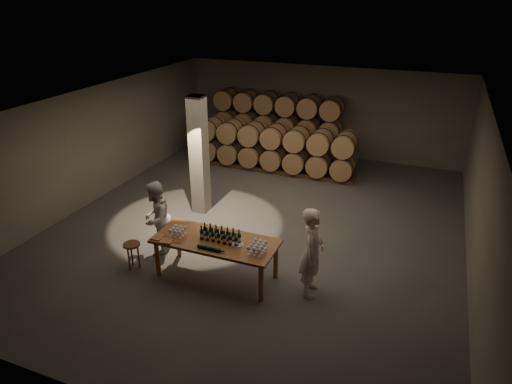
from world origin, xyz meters
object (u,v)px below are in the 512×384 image
at_px(stool, 132,248).
at_px(person_man, 312,252).
at_px(person_woman, 156,218).
at_px(notebook_near, 166,241).
at_px(plate, 237,244).
at_px(bottle_cluster, 220,236).
at_px(tasting_table, 216,244).

distance_m(stool, person_man, 3.92).
relative_size(person_man, person_woman, 1.08).
bearing_deg(notebook_near, plate, 6.57).
relative_size(stool, person_woman, 0.35).
bearing_deg(person_woman, plate, 69.94).
relative_size(plate, stool, 0.42).
bearing_deg(bottle_cluster, plate, -2.08).
bearing_deg(tasting_table, bottle_cluster, 0.14).
bearing_deg(notebook_near, person_man, 2.03).
relative_size(plate, person_man, 0.14).
distance_m(notebook_near, person_man, 2.98).
relative_size(notebook_near, person_man, 0.14).
xyz_separation_m(plate, person_woman, (-2.21, 0.42, -0.03)).
height_order(plate, person_woman, person_woman).
height_order(person_man, person_woman, person_man).
relative_size(notebook_near, person_woman, 0.15).
bearing_deg(notebook_near, stool, 165.81).
bearing_deg(bottle_cluster, tasting_table, -179.86).
relative_size(notebook_near, stool, 0.42).
bearing_deg(person_man, bottle_cluster, 91.14).
distance_m(stool, person_woman, 0.89).
distance_m(notebook_near, stool, 1.03).
relative_size(tasting_table, person_man, 1.38).
height_order(tasting_table, bottle_cluster, bottle_cluster).
height_order(notebook_near, stool, notebook_near).
bearing_deg(notebook_near, tasting_table, 15.72).
xyz_separation_m(tasting_table, bottle_cluster, (0.11, 0.00, 0.22)).
xyz_separation_m(plate, notebook_near, (-1.40, -0.44, 0.01)).
bearing_deg(person_woman, bottle_cluster, 68.18).
bearing_deg(plate, stool, -170.77).
height_order(stool, person_woman, person_woman).
height_order(tasting_table, notebook_near, notebook_near).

